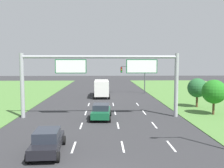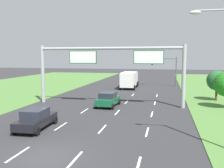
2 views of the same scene
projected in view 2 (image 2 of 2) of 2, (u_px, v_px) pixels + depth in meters
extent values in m
plane|color=#2D2D30|center=(46.00, 157.00, 14.11)|extent=(200.00, 200.00, 0.00)
cube|color=white|center=(18.00, 154.00, 14.49)|extent=(0.14, 2.40, 0.01)
cube|color=white|center=(61.00, 126.00, 20.31)|extent=(0.14, 2.40, 0.01)
cube|color=white|center=(85.00, 111.00, 26.13)|extent=(0.14, 2.40, 0.01)
cube|color=white|center=(100.00, 101.00, 31.96)|extent=(0.14, 2.40, 0.01)
cube|color=white|center=(110.00, 94.00, 37.78)|extent=(0.14, 2.40, 0.01)
cube|color=white|center=(75.00, 160.00, 13.74)|extent=(0.14, 2.40, 0.01)
cube|color=white|center=(102.00, 129.00, 19.56)|extent=(0.14, 2.40, 0.01)
cube|color=white|center=(117.00, 112.00, 25.38)|extent=(0.14, 2.40, 0.01)
cube|color=white|center=(127.00, 102.00, 31.21)|extent=(0.14, 2.40, 0.01)
cube|color=white|center=(133.00, 95.00, 37.03)|extent=(0.14, 2.40, 0.01)
cube|color=white|center=(138.00, 166.00, 12.99)|extent=(0.14, 2.40, 0.01)
cube|color=white|center=(147.00, 132.00, 18.81)|extent=(0.14, 2.40, 0.01)
cube|color=white|center=(152.00, 114.00, 24.63)|extent=(0.14, 2.40, 0.01)
cube|color=white|center=(155.00, 103.00, 30.46)|extent=(0.14, 2.40, 0.01)
cube|color=white|center=(157.00, 96.00, 36.28)|extent=(0.14, 2.40, 0.01)
cube|color=#145633|center=(108.00, 101.00, 28.37)|extent=(2.07, 4.14, 0.69)
cube|color=#232833|center=(108.00, 95.00, 28.23)|extent=(1.76, 2.12, 0.61)
cylinder|color=black|center=(104.00, 101.00, 30.07)|extent=(0.25, 0.65, 0.64)
cylinder|color=black|center=(119.00, 102.00, 29.56)|extent=(0.25, 0.65, 0.64)
cylinder|color=black|center=(96.00, 106.00, 27.25)|extent=(0.25, 0.65, 0.64)
cylinder|color=black|center=(113.00, 107.00, 26.74)|extent=(0.25, 0.65, 0.64)
cube|color=black|center=(36.00, 121.00, 19.56)|extent=(1.94, 4.45, 0.61)
cube|color=#232833|center=(35.00, 113.00, 19.40)|extent=(1.65, 2.16, 0.66)
cylinder|color=black|center=(35.00, 119.00, 21.35)|extent=(0.25, 0.65, 0.64)
cylinder|color=black|center=(55.00, 120.00, 21.05)|extent=(0.25, 0.65, 0.64)
cylinder|color=black|center=(14.00, 130.00, 18.14)|extent=(0.25, 0.65, 0.64)
cylinder|color=black|center=(37.00, 131.00, 17.84)|extent=(0.25, 0.65, 0.64)
cube|color=silver|center=(132.00, 78.00, 48.17)|extent=(2.23, 2.13, 2.20)
cube|color=silver|center=(129.00, 79.00, 44.21)|extent=(2.44, 5.74, 2.44)
cylinder|color=black|center=(126.00, 83.00, 49.01)|extent=(0.29, 0.90, 0.90)
cylinder|color=black|center=(138.00, 83.00, 48.55)|extent=(0.29, 0.90, 0.90)
cylinder|color=black|center=(124.00, 84.00, 46.79)|extent=(0.29, 0.90, 0.90)
cylinder|color=black|center=(137.00, 85.00, 46.30)|extent=(0.29, 0.90, 0.90)
cylinder|color=black|center=(120.00, 87.00, 42.39)|extent=(0.29, 0.90, 0.90)
cylinder|color=black|center=(134.00, 88.00, 41.91)|extent=(0.29, 0.90, 0.90)
cylinder|color=#9EA0A5|center=(43.00, 74.00, 30.80)|extent=(0.44, 0.44, 7.00)
cylinder|color=#9EA0A5|center=(184.00, 76.00, 27.20)|extent=(0.44, 0.44, 7.00)
cylinder|color=#9EA0A5|center=(109.00, 48.00, 28.66)|extent=(16.80, 0.32, 0.32)
cube|color=#0C5B28|center=(83.00, 57.00, 29.44)|extent=(3.36, 0.12, 1.51)
cube|color=white|center=(83.00, 57.00, 29.38)|extent=(3.20, 0.01, 1.35)
cube|color=#0C5B28|center=(149.00, 57.00, 27.79)|extent=(3.38, 0.12, 1.51)
cube|color=white|center=(148.00, 57.00, 27.73)|extent=(3.22, 0.01, 1.35)
cylinder|color=#47494F|center=(176.00, 72.00, 47.16)|extent=(0.20, 0.20, 5.60)
cylinder|color=#47494F|center=(164.00, 59.00, 47.38)|extent=(4.50, 0.14, 0.14)
cube|color=black|center=(152.00, 62.00, 47.93)|extent=(0.32, 0.36, 1.10)
sphere|color=red|center=(152.00, 60.00, 47.69)|extent=(0.22, 0.22, 0.22)
sphere|color=orange|center=(152.00, 62.00, 47.73)|extent=(0.22, 0.22, 0.22)
sphere|color=green|center=(152.00, 64.00, 47.78)|extent=(0.22, 0.22, 0.22)
cylinder|color=#9EA0A5|center=(215.00, 10.00, 14.48)|extent=(2.20, 0.10, 0.10)
ellipsoid|color=silver|center=(195.00, 12.00, 14.72)|extent=(0.64, 0.32, 0.24)
cylinder|color=#513823|center=(216.00, 94.00, 31.78)|extent=(0.29, 0.29, 1.68)
sphere|color=#23592E|center=(217.00, 80.00, 31.58)|extent=(2.56, 2.56, 2.56)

